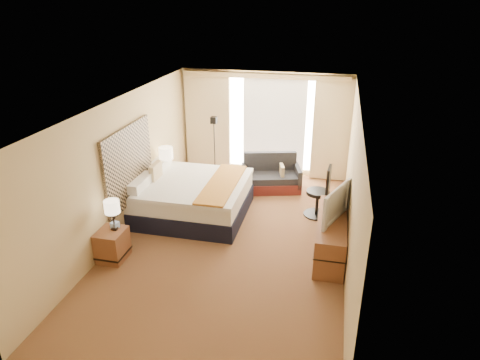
% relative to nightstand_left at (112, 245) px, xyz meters
% --- Properties ---
extents(floor, '(4.20, 7.00, 0.02)m').
position_rel_nightstand_left_xyz_m(floor, '(1.87, 1.05, -0.28)').
color(floor, '#54181A').
rests_on(floor, ground).
extents(ceiling, '(4.20, 7.00, 0.02)m').
position_rel_nightstand_left_xyz_m(ceiling, '(1.87, 1.05, 2.33)').
color(ceiling, white).
rests_on(ceiling, wall_back).
extents(wall_back, '(4.20, 0.02, 2.60)m').
position_rel_nightstand_left_xyz_m(wall_back, '(1.87, 4.55, 1.02)').
color(wall_back, tan).
rests_on(wall_back, ground).
extents(wall_front, '(4.20, 0.02, 2.60)m').
position_rel_nightstand_left_xyz_m(wall_front, '(1.87, -2.45, 1.02)').
color(wall_front, tan).
rests_on(wall_front, ground).
extents(wall_left, '(0.02, 7.00, 2.60)m').
position_rel_nightstand_left_xyz_m(wall_left, '(-0.23, 1.05, 1.02)').
color(wall_left, tan).
rests_on(wall_left, ground).
extents(wall_right, '(0.02, 7.00, 2.60)m').
position_rel_nightstand_left_xyz_m(wall_right, '(3.97, 1.05, 1.02)').
color(wall_right, tan).
rests_on(wall_right, ground).
extents(headboard, '(0.06, 1.85, 1.50)m').
position_rel_nightstand_left_xyz_m(headboard, '(-0.19, 1.25, 1.01)').
color(headboard, black).
rests_on(headboard, wall_left).
extents(nightstand_left, '(0.45, 0.52, 0.55)m').
position_rel_nightstand_left_xyz_m(nightstand_left, '(0.00, 0.00, 0.00)').
color(nightstand_left, brown).
rests_on(nightstand_left, floor).
extents(nightstand_right, '(0.45, 0.52, 0.55)m').
position_rel_nightstand_left_xyz_m(nightstand_right, '(0.00, 2.50, 0.00)').
color(nightstand_right, brown).
rests_on(nightstand_right, floor).
extents(media_dresser, '(0.50, 1.80, 0.70)m').
position_rel_nightstand_left_xyz_m(media_dresser, '(3.70, 1.05, 0.07)').
color(media_dresser, brown).
rests_on(media_dresser, floor).
extents(window, '(2.30, 0.02, 2.30)m').
position_rel_nightstand_left_xyz_m(window, '(2.12, 4.52, 1.04)').
color(window, silver).
rests_on(window, wall_back).
extents(curtains, '(4.12, 0.19, 2.56)m').
position_rel_nightstand_left_xyz_m(curtains, '(1.87, 4.44, 1.13)').
color(curtains, beige).
rests_on(curtains, floor).
extents(bed, '(2.22, 2.03, 1.08)m').
position_rel_nightstand_left_xyz_m(bed, '(0.81, 1.90, 0.12)').
color(bed, black).
rests_on(bed, floor).
extents(loveseat, '(1.50, 1.06, 0.85)m').
position_rel_nightstand_left_xyz_m(loveseat, '(2.22, 3.54, 0.00)').
color(loveseat, maroon).
rests_on(loveseat, floor).
extents(floor_lamp, '(0.20, 0.20, 1.57)m').
position_rel_nightstand_left_xyz_m(floor_lamp, '(0.72, 3.96, 0.83)').
color(floor_lamp, black).
rests_on(floor_lamp, floor).
extents(desk_chair, '(0.54, 0.54, 1.10)m').
position_rel_nightstand_left_xyz_m(desk_chair, '(3.43, 2.44, 0.22)').
color(desk_chair, black).
rests_on(desk_chair, floor).
extents(lamp_left, '(0.26, 0.26, 0.55)m').
position_rel_nightstand_left_xyz_m(lamp_left, '(0.05, 0.07, 0.70)').
color(lamp_left, black).
rests_on(lamp_left, nightstand_left).
extents(lamp_right, '(0.31, 0.31, 0.65)m').
position_rel_nightstand_left_xyz_m(lamp_right, '(0.01, 2.58, 0.78)').
color(lamp_right, black).
rests_on(lamp_right, nightstand_right).
extents(tissue_box, '(0.14, 0.14, 0.11)m').
position_rel_nightstand_left_xyz_m(tissue_box, '(0.03, 0.12, 0.33)').
color(tissue_box, '#93B0E3').
rests_on(tissue_box, nightstand_left).
extents(telephone, '(0.18, 0.14, 0.07)m').
position_rel_nightstand_left_xyz_m(telephone, '(0.00, 2.46, 0.31)').
color(telephone, black).
rests_on(telephone, nightstand_right).
extents(television, '(0.52, 1.02, 0.60)m').
position_rel_nightstand_left_xyz_m(television, '(3.65, 1.05, 0.73)').
color(television, black).
rests_on(television, media_dresser).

